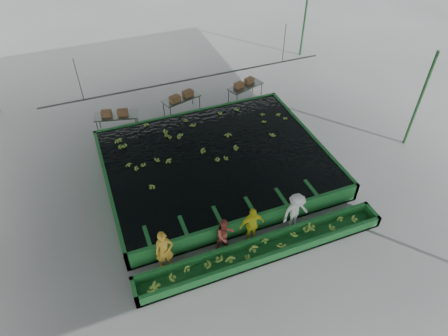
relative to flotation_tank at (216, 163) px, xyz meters
name	(u,v)px	position (x,y,z in m)	size (l,w,h in m)	color
ground	(228,192)	(0.00, -1.50, -0.45)	(80.00, 80.00, 0.00)	gray
shed_roof	(229,94)	(0.00, -1.50, 4.55)	(20.00, 22.00, 0.04)	gray
shed_posts	(229,148)	(0.00, -1.50, 2.05)	(20.00, 22.00, 5.00)	#285D2F
flotation_tank	(216,163)	(0.00, 0.00, 0.00)	(10.00, 8.00, 0.90)	#1E6D2D
tank_water	(216,157)	(0.00, 0.00, 0.40)	(9.70, 7.70, 0.00)	black
sorting_trough	(263,250)	(0.00, -5.10, -0.20)	(10.00, 1.00, 0.50)	#1E6D2D
cableway_rail	(190,79)	(0.00, 3.50, 2.55)	(0.08, 0.08, 14.00)	#59605B
rail_hanger_left	(79,80)	(-5.00, 3.50, 3.55)	(0.04, 0.04, 2.00)	#59605B
rail_hanger_right	(284,43)	(5.00, 3.50, 3.55)	(0.04, 0.04, 2.00)	#59605B
worker_a	(165,251)	(-3.58, -4.30, 0.48)	(0.68, 0.44, 1.85)	gold
worker_b	(225,235)	(-1.26, -4.30, 0.33)	(0.76, 0.59, 1.56)	#A44538
worker_c	(252,225)	(-0.16, -4.30, 0.42)	(1.02, 0.43, 1.74)	yellow
worker_d	(296,211)	(1.75, -4.30, 0.43)	(1.14, 0.65, 1.76)	white
packing_table_left	(118,123)	(-3.69, 4.87, 0.05)	(2.19, 0.88, 1.00)	#59605B
packing_table_mid	(182,105)	(-0.06, 5.29, 0.03)	(2.11, 0.84, 0.96)	#59605B
packing_table_right	(245,93)	(3.76, 5.22, 0.03)	(2.10, 0.84, 0.96)	#59605B
box_stack_left	(115,115)	(-3.74, 4.86, 0.55)	(1.33, 0.37, 0.29)	brown
box_stack_mid	(182,98)	(-0.05, 5.21, 0.51)	(1.42, 0.39, 0.31)	brown
box_stack_right	(244,85)	(3.71, 5.29, 0.51)	(1.32, 0.37, 0.29)	brown
floating_bananas	(210,147)	(0.00, 0.80, 0.40)	(9.13, 6.23, 0.12)	#77A638
trough_bananas	(264,247)	(0.00, -5.10, -0.05)	(9.18, 0.61, 0.12)	#77A638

